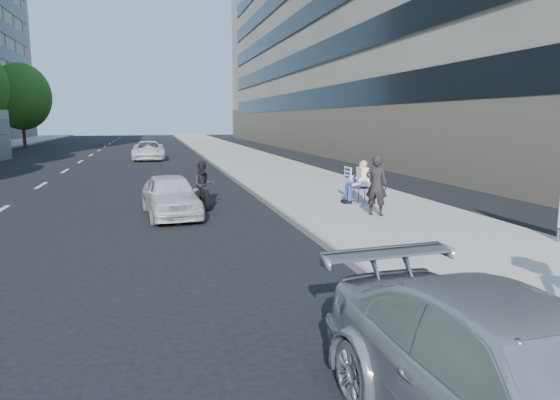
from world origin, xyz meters
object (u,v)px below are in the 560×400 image
object	(u,v)px
seated_protester	(358,179)
motorcycle	(204,187)
pedestrian_woman	(376,185)
white_sedan_near	(171,195)
parked_sedan	(532,398)
white_sedan_far	(149,151)

from	to	relation	value
seated_protester	motorcycle	bearing A→B (deg)	166.17
seated_protester	pedestrian_woman	xyz separation A→B (m)	(-0.36, -2.03, 0.09)
white_sedan_near	parked_sedan	bearing A→B (deg)	-84.64
pedestrian_woman	white_sedan_near	distance (m)	5.68
motorcycle	white_sedan_far	bearing A→B (deg)	90.94
white_sedan_near	motorcycle	bearing A→B (deg)	42.22
pedestrian_woman	motorcycle	world-z (taller)	pedestrian_woman
white_sedan_near	motorcycle	size ratio (longest dim) A/B	1.70
parked_sedan	white_sedan_near	bearing A→B (deg)	97.11
seated_protester	motorcycle	xyz separation A→B (m)	(-4.62, 1.14, -0.24)
pedestrian_woman	white_sedan_far	xyz separation A→B (m)	(-5.97, 22.39, -0.34)
seated_protester	white_sedan_far	bearing A→B (deg)	107.26
pedestrian_woman	motorcycle	bearing A→B (deg)	5.92
seated_protester	pedestrian_woman	distance (m)	2.06
parked_sedan	white_sedan_near	distance (m)	11.49
seated_protester	parked_sedan	distance (m)	11.80
pedestrian_woman	parked_sedan	bearing A→B (deg)	114.02
parked_sedan	motorcycle	size ratio (longest dim) A/B	2.21
white_sedan_near	white_sedan_far	world-z (taller)	white_sedan_far
pedestrian_woman	white_sedan_far	world-z (taller)	pedestrian_woman
pedestrian_woman	motorcycle	distance (m)	5.32
white_sedan_near	white_sedan_far	xyz separation A→B (m)	(-0.67, 20.36, 0.03)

